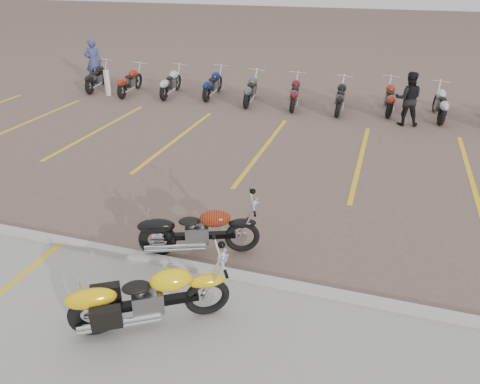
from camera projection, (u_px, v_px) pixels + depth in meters
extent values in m
plane|color=brown|center=(214.00, 213.00, 9.90)|extent=(100.00, 100.00, 0.00)
cube|color=#9E9B93|center=(90.00, 373.00, 6.06)|extent=(60.00, 5.00, 0.01)
cube|color=#ADAAA3|center=(173.00, 263.00, 8.17)|extent=(60.00, 0.18, 0.12)
torus|color=black|center=(207.00, 297.00, 6.92)|extent=(0.63, 0.45, 0.67)
torus|color=black|center=(94.00, 315.00, 6.57)|extent=(0.70, 0.53, 0.72)
cube|color=black|center=(152.00, 302.00, 6.72)|extent=(1.21, 0.82, 0.10)
cube|color=slate|center=(148.00, 299.00, 6.68)|extent=(0.53, 0.50, 0.35)
ellipsoid|color=yellow|center=(170.00, 278.00, 6.62)|extent=(0.69, 0.60, 0.31)
ellipsoid|color=black|center=(136.00, 285.00, 6.53)|extent=(0.49, 0.44, 0.12)
torus|color=black|center=(242.00, 237.00, 8.45)|extent=(0.63, 0.34, 0.64)
torus|color=black|center=(158.00, 241.00, 8.35)|extent=(0.69, 0.41, 0.68)
cube|color=black|center=(200.00, 236.00, 8.38)|extent=(1.22, 0.58, 0.10)
cube|color=slate|center=(197.00, 233.00, 8.35)|extent=(0.49, 0.43, 0.33)
ellipsoid|color=black|center=(215.00, 219.00, 8.24)|extent=(0.64, 0.50, 0.29)
ellipsoid|color=black|center=(189.00, 221.00, 8.23)|extent=(0.45, 0.38, 0.12)
imported|color=navy|center=(94.00, 62.00, 19.88)|extent=(0.83, 0.75, 1.91)
imported|color=black|center=(408.00, 99.00, 14.90)|extent=(0.88, 0.71, 1.72)
cube|color=silver|center=(107.00, 83.00, 18.39)|extent=(0.20, 0.20, 1.00)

